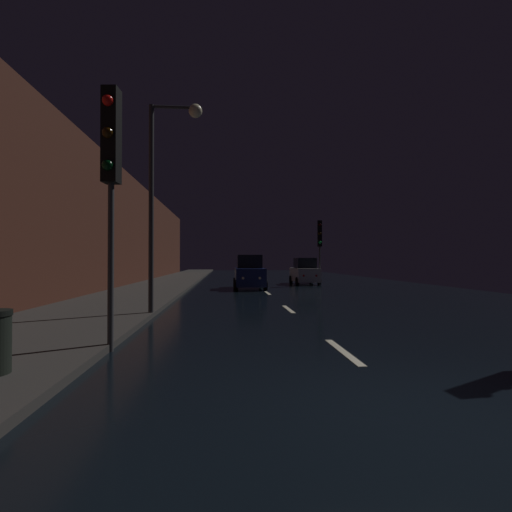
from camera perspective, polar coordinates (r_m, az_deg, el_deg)
The scene contains 9 objects.
ground at distance 29.13m, azimuth 0.06°, elevation -4.24°, with size 26.01×84.00×0.02m, color black.
sidewalk_left at distance 29.38m, azimuth -13.32°, elevation -4.03°, with size 4.40×84.00×0.15m, color #33302D.
building_facade_left at distance 26.53m, azimuth -20.03°, elevation 3.94°, with size 0.80×63.00×7.84m, color #472319.
lane_centerline at distance 14.55m, azimuth 4.75°, elevation -7.78°, with size 0.16×15.87×0.01m.
traffic_light_near_left at distance 8.41m, azimuth -20.69°, elevation 13.40°, with size 0.33×0.47×5.25m.
traffic_light_far_right at distance 28.36m, azimuth 9.41°, elevation 2.59°, with size 0.35×0.48×4.72m.
streetlamp_overhead at distance 12.97m, azimuth -13.15°, elevation 11.73°, with size 1.70×0.44×6.88m.
car_approaching_headlights at distance 24.67m, azimuth -1.00°, elevation -2.57°, with size 1.98×4.29×2.16m.
car_parked_right_far at distance 29.68m, azimuth 7.20°, elevation -2.38°, with size 1.84×3.97×2.00m.
Camera 1 is at (-2.33, -4.48, 1.81)m, focal length 27.02 mm.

